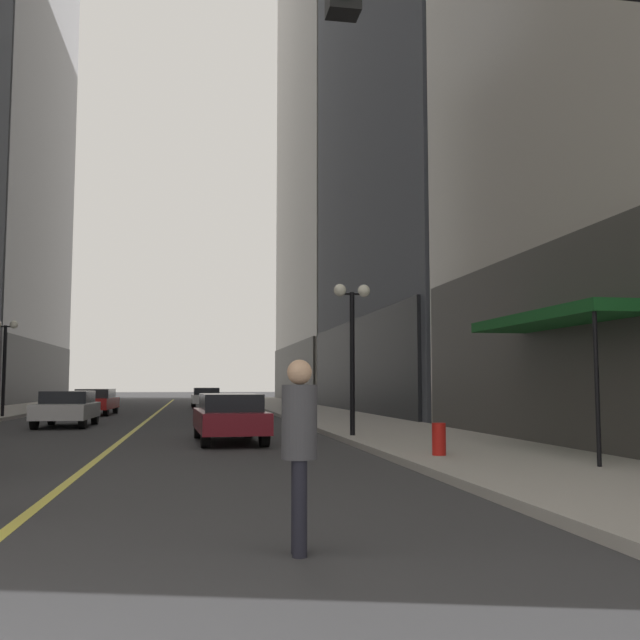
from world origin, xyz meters
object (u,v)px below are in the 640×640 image
(car_white, at_px, (206,397))
(fire_hydrant_right, at_px, (439,443))
(street_lamp_left_far, at_px, (5,346))
(car_maroon, at_px, (229,416))
(street_lamp_right_mid, at_px, (352,325))
(car_silver, at_px, (67,407))
(traffic_light_near_right, at_px, (579,143))
(pedestrian_with_orange_bag, at_px, (299,439))
(car_red, at_px, (95,401))

(car_white, bearing_deg, fire_hydrant_right, -83.17)
(car_white, bearing_deg, street_lamp_left_far, -122.67)
(car_maroon, distance_m, fire_hydrant_right, 7.04)
(car_white, height_order, fire_hydrant_right, car_white)
(fire_hydrant_right, bearing_deg, street_lamp_right_mid, 94.87)
(car_silver, relative_size, fire_hydrant_right, 5.25)
(car_silver, distance_m, traffic_light_near_right, 23.95)
(car_silver, distance_m, fire_hydrant_right, 16.97)
(car_maroon, bearing_deg, traffic_light_near_right, -80.36)
(car_white, distance_m, traffic_light_near_right, 42.95)
(street_lamp_left_far, height_order, street_lamp_right_mid, same)
(fire_hydrant_right, bearing_deg, car_silver, 124.24)
(traffic_light_near_right, bearing_deg, street_lamp_right_mid, 85.77)
(car_silver, bearing_deg, fire_hydrant_right, -55.76)
(car_maroon, distance_m, pedestrian_with_orange_bag, 13.13)
(car_red, height_order, fire_hydrant_right, car_red)
(car_red, relative_size, fire_hydrant_right, 5.91)
(car_maroon, height_order, car_silver, same)
(traffic_light_near_right, bearing_deg, fire_hydrant_right, 79.48)
(car_silver, xyz_separation_m, car_white, (5.42, 20.40, 0.00))
(car_white, bearing_deg, traffic_light_near_right, -86.55)
(car_silver, relative_size, car_white, 0.90)
(street_lamp_left_far, bearing_deg, pedestrian_with_orange_bag, -71.13)
(pedestrian_with_orange_bag, bearing_deg, car_white, 90.28)
(pedestrian_with_orange_bag, bearing_deg, traffic_light_near_right, -23.48)
(car_maroon, bearing_deg, pedestrian_with_orange_bag, -89.86)
(pedestrian_with_orange_bag, bearing_deg, car_maroon, 90.14)
(street_lamp_left_far, distance_m, street_lamp_right_mid, 19.15)
(car_silver, height_order, street_lamp_right_mid, street_lamp_right_mid)
(car_maroon, relative_size, traffic_light_near_right, 0.86)
(pedestrian_with_orange_bag, height_order, fire_hydrant_right, pedestrian_with_orange_bag)
(street_lamp_right_mid, xyz_separation_m, fire_hydrant_right, (0.50, -5.86, -2.86))
(car_red, height_order, pedestrian_with_orange_bag, pedestrian_with_orange_bag)
(car_white, bearing_deg, car_red, -119.98)
(traffic_light_near_right, distance_m, street_lamp_left_far, 30.79)
(pedestrian_with_orange_bag, distance_m, street_lamp_left_far, 29.07)
(car_white, distance_m, street_lamp_right_mid, 28.90)
(car_maroon, height_order, street_lamp_left_far, street_lamp_left_far)
(car_maroon, distance_m, car_silver, 9.94)
(street_lamp_left_far, bearing_deg, car_silver, -58.34)
(pedestrian_with_orange_bag, xyz_separation_m, traffic_light_near_right, (2.37, -1.03, 2.67))
(pedestrian_with_orange_bag, height_order, street_lamp_left_far, street_lamp_left_far)
(car_silver, distance_m, street_lamp_left_far, 7.59)
(car_maroon, distance_m, street_lamp_left_far, 17.27)
(car_red, distance_m, traffic_light_near_right, 33.95)
(car_silver, height_order, traffic_light_near_right, traffic_light_near_right)
(car_maroon, height_order, traffic_light_near_right, traffic_light_near_right)
(car_red, distance_m, street_lamp_right_mid, 20.96)
(traffic_light_near_right, relative_size, fire_hydrant_right, 7.06)
(pedestrian_with_orange_bag, distance_m, traffic_light_near_right, 3.72)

